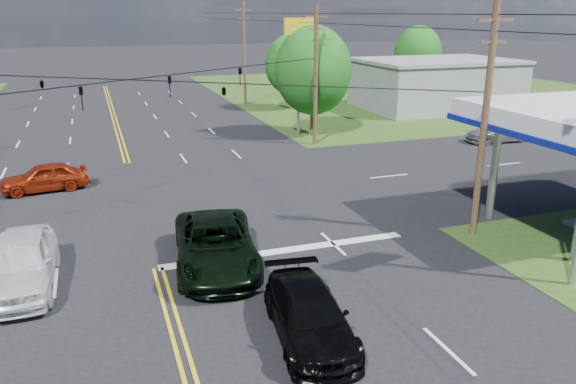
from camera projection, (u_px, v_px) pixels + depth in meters
name	position (u px, v px, depth m)	size (l,w,h in m)	color
ground	(139.00, 202.00, 27.79)	(280.00, 280.00, 0.00)	black
grass_ne	(413.00, 90.00, 67.51)	(46.00, 48.00, 0.03)	#2D4315
stop_bar	(286.00, 251.00, 22.16)	(10.00, 0.50, 0.02)	silver
retail_ne	(435.00, 85.00, 54.49)	(14.00, 10.00, 4.40)	slate
pole_se	(485.00, 120.00, 22.26)	(1.60, 0.28, 9.50)	#48361E
pole_ne	(316.00, 74.00, 38.45)	(1.60, 0.28, 9.50)	#48361E
pole_right_far	(244.00, 53.00, 55.45)	(1.60, 0.28, 10.00)	#48361E
span_wire_signals	(128.00, 80.00, 25.96)	(26.00, 18.00, 1.13)	black
power_lines	(126.00, 22.00, 23.36)	(26.04, 100.00, 0.64)	black
tree_right_a	(313.00, 71.00, 41.47)	(5.70, 5.70, 8.18)	#48361E
tree_right_b	(291.00, 65.00, 53.24)	(4.94, 4.94, 7.09)	#48361E
tree_far_r	(418.00, 53.00, 64.01)	(5.32, 5.32, 7.63)	#48361E
pickup_dkgreen	(216.00, 245.00, 20.53)	(2.88, 6.24, 1.73)	black
suv_black	(309.00, 315.00, 16.03)	(2.03, 4.99, 1.45)	black
pickup_white	(20.00, 263.00, 18.90)	(2.18, 5.41, 1.84)	silver
sedan_red	(44.00, 177.00, 29.39)	(1.74, 4.33, 1.47)	maroon
sedan_far	(498.00, 132.00, 40.62)	(2.03, 4.99, 1.45)	#A1A2A6
polesign_ne	(299.00, 44.00, 40.94)	(2.38, 0.60, 8.61)	#A5A5AA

